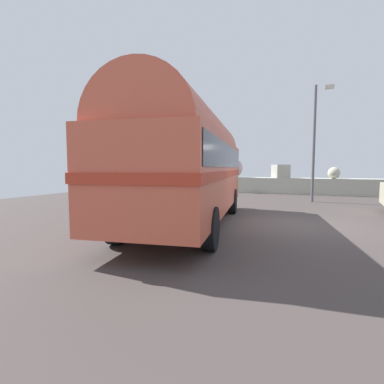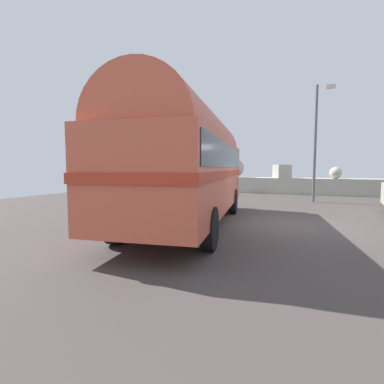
% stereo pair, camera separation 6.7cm
% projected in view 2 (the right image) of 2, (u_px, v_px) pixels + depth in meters
% --- Properties ---
extents(ground, '(32.00, 26.00, 0.02)m').
position_uv_depth(ground, '(293.00, 225.00, 9.15)').
color(ground, '#453D3B').
extents(breakwater, '(31.36, 2.05, 2.49)m').
position_uv_depth(breakwater, '(305.00, 184.00, 19.91)').
color(breakwater, '#B0B3A1').
rests_on(breakwater, ground).
extents(vintage_coach, '(3.80, 8.86, 3.70)m').
position_uv_depth(vintage_coach, '(189.00, 160.00, 8.90)').
color(vintage_coach, black).
rests_on(vintage_coach, ground).
extents(lamp_post, '(0.93, 0.41, 6.03)m').
position_uv_depth(lamp_post, '(317.00, 137.00, 14.92)').
color(lamp_post, '#5B5B60').
rests_on(lamp_post, ground).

